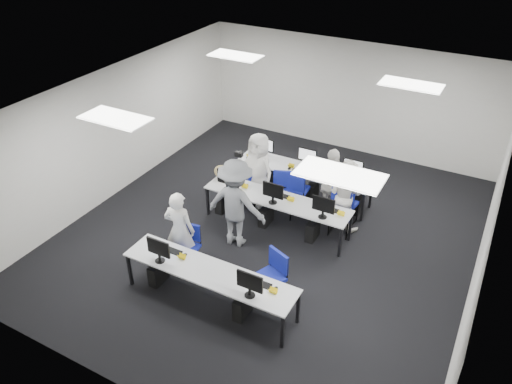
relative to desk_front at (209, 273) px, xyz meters
The scene contains 23 objects.
room 2.54m from the desk_front, 90.00° to the left, with size 9.00×9.02×3.00m.
ceiling_panels 3.33m from the desk_front, 90.00° to the left, with size 5.20×4.60×0.02m.
desk_front is the anchor object (origin of this frame).
desk_mid 2.60m from the desk_front, 90.00° to the left, with size 3.20×0.70×0.73m.
desk_back 4.00m from the desk_front, 90.00° to the left, with size 3.20×0.70×0.73m.
equipment_front 0.38m from the desk_front, behind, with size 2.51×0.41×1.19m.
equipment_mid 2.61m from the desk_front, 94.24° to the left, with size 2.91×0.41×1.19m.
equipment_back 4.04m from the desk_front, 87.27° to the left, with size 2.91×0.41×1.19m.
chair_0 1.14m from the desk_front, 147.26° to the left, with size 0.51×0.55×0.92m.
chair_1 1.11m from the desk_front, 33.25° to the left, with size 0.64×0.66×0.98m.
chair_2 3.37m from the desk_front, 106.71° to the left, with size 0.59×0.62×0.94m.
chair_3 3.16m from the desk_front, 92.21° to the left, with size 0.63×0.65×0.98m.
chair_4 3.37m from the desk_front, 67.58° to the left, with size 0.47×0.51×0.88m.
chair_5 3.57m from the desk_front, 106.20° to the left, with size 0.54×0.56×0.85m.
chair_6 3.57m from the desk_front, 88.72° to the left, with size 0.47×0.51×0.89m.
chair_7 3.65m from the desk_front, 70.34° to the left, with size 0.53×0.57×0.97m.
handbag 3.14m from the desk_front, 117.53° to the left, with size 0.38×0.24×0.31m, color #967F4D.
student_0 1.24m from the desk_front, 149.01° to the left, with size 0.60×0.39×1.63m, color white.
student_1 3.56m from the desk_front, 69.74° to the left, with size 0.78×0.61×1.60m, color white.
student_2 3.37m from the desk_front, 103.51° to the left, with size 0.85×0.55×1.74m, color white.
student_3 3.55m from the desk_front, 75.90° to the left, with size 1.01×0.42×1.72m, color white.
photographer 1.83m from the desk_front, 105.47° to the left, with size 1.23×0.71×1.91m, color slate.
dslr_camera 2.36m from the desk_front, 104.44° to the left, with size 0.14×0.18×0.10m, color black.
Camera 1 is at (3.79, -7.72, 6.40)m, focal length 35.00 mm.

